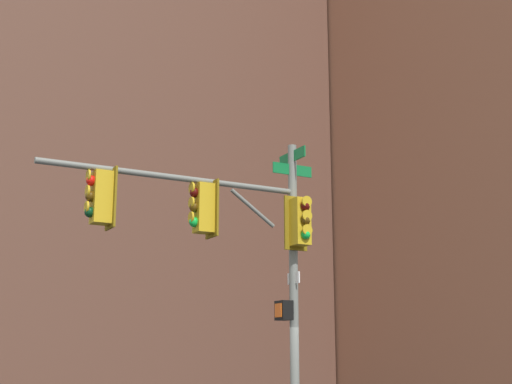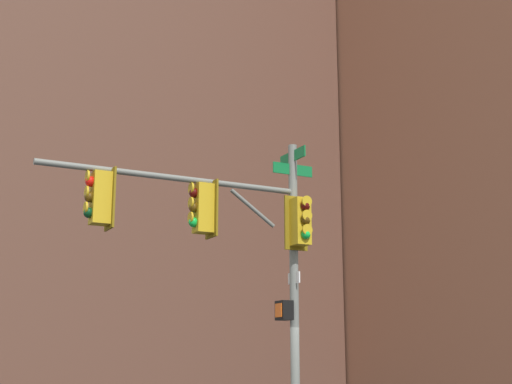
{
  "view_description": "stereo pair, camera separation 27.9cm",
  "coord_description": "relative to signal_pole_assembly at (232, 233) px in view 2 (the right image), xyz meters",
  "views": [
    {
      "loc": [
        10.0,
        11.23,
        1.93
      ],
      "look_at": [
        0.84,
        -0.08,
        5.28
      ],
      "focal_mm": 49.97,
      "sensor_mm": 36.0,
      "label": 1
    },
    {
      "loc": [
        9.78,
        11.4,
        1.93
      ],
      "look_at": [
        0.84,
        -0.08,
        5.28
      ],
      "focal_mm": 49.97,
      "sensor_mm": 36.0,
      "label": 2
    }
  ],
  "objects": [
    {
      "name": "signal_pole_assembly",
      "position": [
        0.0,
        0.0,
        0.0
      ],
      "size": [
        5.84,
        1.66,
        6.42
      ],
      "rotation": [
        0.0,
        0.0,
        6.1
      ],
      "color": "slate",
      "rests_on": "ground_plane"
    },
    {
      "name": "building_brick_nearside",
      "position": [
        -12.53,
        -29.72,
        18.78
      ],
      "size": [
        22.76,
        17.71,
        46.27
      ],
      "primitive_type": "cube",
      "color": "brown",
      "rests_on": "ground_plane"
    }
  ]
}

